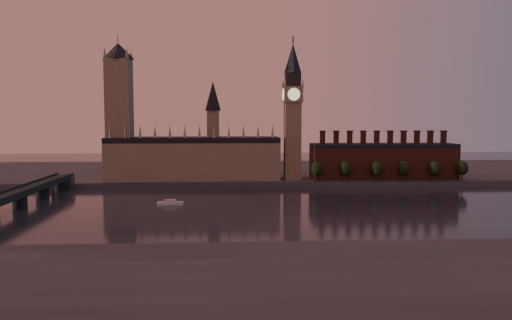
{
  "coord_description": "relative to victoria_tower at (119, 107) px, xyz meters",
  "views": [
    {
      "loc": [
        -37.81,
        -265.25,
        51.05
      ],
      "look_at": [
        -20.6,
        55.0,
        23.52
      ],
      "focal_mm": 35.0,
      "sensor_mm": 36.0,
      "label": 1
    }
  ],
  "objects": [
    {
      "name": "ground",
      "position": [
        120.0,
        -115.0,
        -59.09
      ],
      "size": [
        900.0,
        900.0,
        0.0
      ],
      "primitive_type": "plane",
      "color": "black",
      "rests_on": "ground"
    },
    {
      "name": "north_bank",
      "position": [
        120.0,
        63.04,
        -57.09
      ],
      "size": [
        900.0,
        182.0,
        4.0
      ],
      "color": "#47474C",
      "rests_on": "ground"
    },
    {
      "name": "palace_of_westminster",
      "position": [
        55.59,
        -0.09,
        -37.46
      ],
      "size": [
        130.0,
        30.3,
        74.0
      ],
      "color": "gray",
      "rests_on": "north_bank"
    },
    {
      "name": "victoria_tower",
      "position": [
        0.0,
        0.0,
        0.0
      ],
      "size": [
        24.0,
        24.0,
        108.0
      ],
      "color": "gray",
      "rests_on": "north_bank"
    },
    {
      "name": "big_ben",
      "position": [
        130.0,
        -5.0,
        -2.26
      ],
      "size": [
        15.0,
        15.0,
        107.0
      ],
      "color": "gray",
      "rests_on": "north_bank"
    },
    {
      "name": "chimney_block",
      "position": [
        200.0,
        -5.0,
        -41.27
      ],
      "size": [
        110.0,
        25.0,
        37.0
      ],
      "color": "brown",
      "rests_on": "north_bank"
    },
    {
      "name": "embankment_tree_0",
      "position": [
        146.41,
        -19.84,
        -45.62
      ],
      "size": [
        8.6,
        8.6,
        14.88
      ],
      "color": "black",
      "rests_on": "north_bank"
    },
    {
      "name": "embankment_tree_1",
      "position": [
        167.28,
        -20.36,
        -45.62
      ],
      "size": [
        8.6,
        8.6,
        14.88
      ],
      "color": "black",
      "rests_on": "north_bank"
    },
    {
      "name": "embankment_tree_2",
      "position": [
        190.48,
        -21.47,
        -45.62
      ],
      "size": [
        8.6,
        8.6,
        14.88
      ],
      "color": "black",
      "rests_on": "north_bank"
    },
    {
      "name": "embankment_tree_3",
      "position": [
        211.16,
        -19.56,
        -45.62
      ],
      "size": [
        8.6,
        8.6,
        14.88
      ],
      "color": "black",
      "rests_on": "north_bank"
    },
    {
      "name": "embankment_tree_4",
      "position": [
        234.11,
        -21.34,
        -45.62
      ],
      "size": [
        8.6,
        8.6,
        14.88
      ],
      "color": "black",
      "rests_on": "north_bank"
    },
    {
      "name": "embankment_tree_5",
      "position": [
        254.87,
        -21.2,
        -45.62
      ],
      "size": [
        8.6,
        8.6,
        14.88
      ],
      "color": "black",
      "rests_on": "north_bank"
    },
    {
      "name": "westminster_bridge",
      "position": [
        -35.0,
        -117.7,
        -51.65
      ],
      "size": [
        14.0,
        200.0,
        11.55
      ],
      "color": "#1C2B27",
      "rests_on": "ground"
    },
    {
      "name": "river_boat",
      "position": [
        47.62,
        -89.5,
        -57.93
      ],
      "size": [
        15.24,
        4.61,
        3.03
      ],
      "rotation": [
        0.0,
        0.0,
        -0.02
      ],
      "color": "silver",
      "rests_on": "ground"
    }
  ]
}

